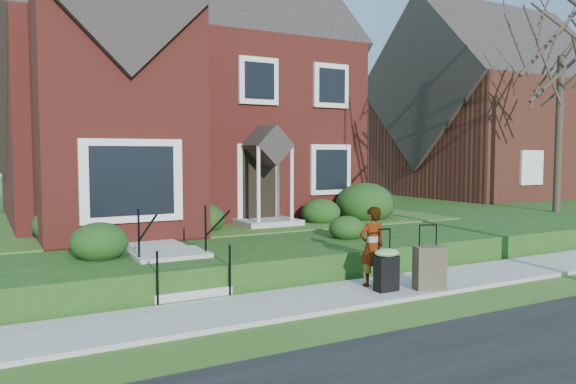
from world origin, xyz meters
TOP-DOWN VIEW (x-y plane):
  - ground at (0.00, 0.00)m, footprint 120.00×120.00m
  - sidewalk at (0.00, 0.00)m, footprint 60.00×1.60m
  - terrace at (4.00, 10.90)m, footprint 44.00×20.00m
  - walkway at (-2.50, 5.00)m, footprint 1.20×6.00m
  - main_house at (-0.21, 9.61)m, footprint 10.40×10.20m
  - neighbour_house at (16.00, 11.00)m, footprint 9.40×8.00m
  - front_steps at (-2.50, 1.84)m, footprint 1.40×2.02m
  - foundation_shrubs at (1.17, 4.94)m, footprint 10.03×4.06m
  - woman at (0.79, 0.20)m, footprint 0.56×0.38m
  - suitcase_black at (0.77, -0.26)m, footprint 0.48×0.39m
  - suitcase_olive at (1.55, -0.54)m, footprint 0.62×0.47m
  - tree_gap at (11.46, 3.97)m, footprint 5.73×5.73m

SIDE VIEW (x-z plane):
  - ground at x=0.00m, z-range 0.00..0.00m
  - sidewalk at x=0.00m, z-range 0.00..0.08m
  - terrace at x=4.00m, z-range 0.00..0.60m
  - front_steps at x=-2.50m, z-range -0.28..1.22m
  - suitcase_olive at x=1.55m, z-range -0.12..1.08m
  - suitcase_black at x=0.77m, z-range -0.05..1.10m
  - walkway at x=-2.50m, z-range 0.60..0.66m
  - woman at x=0.79m, z-range 0.08..1.59m
  - foundation_shrubs at x=1.17m, z-range 0.48..1.72m
  - neighbour_house at x=16.00m, z-range 0.65..9.85m
  - main_house at x=-0.21m, z-range 0.56..9.96m
  - tree_gap at x=11.46m, z-range 2.23..10.41m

